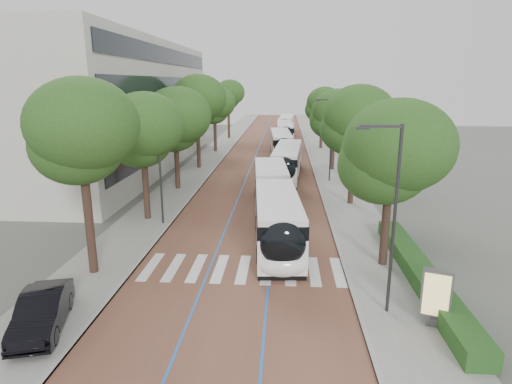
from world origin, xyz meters
TOP-DOWN VIEW (x-y plane):
  - ground at (0.00, 0.00)m, footprint 160.00×160.00m
  - road at (0.00, 40.00)m, footprint 11.00×140.00m
  - sidewalk_left at (-7.50, 40.00)m, footprint 4.00×140.00m
  - sidewalk_right at (7.50, 40.00)m, footprint 4.00×140.00m
  - kerb_left at (-5.60, 40.00)m, footprint 0.20×140.00m
  - kerb_right at (5.60, 40.00)m, footprint 0.20×140.00m
  - zebra_crossing at (0.20, 1.00)m, footprint 10.55×3.60m
  - lane_line_left at (-1.60, 40.00)m, footprint 0.12×126.00m
  - lane_line_right at (1.60, 40.00)m, footprint 0.12×126.00m
  - office_building at (-19.47, 28.00)m, footprint 18.11×40.00m
  - hedge at (9.10, 0.00)m, footprint 1.20×14.00m
  - streetlight_near at (6.62, -3.00)m, footprint 1.82×0.20m
  - streetlight_far at (6.62, 22.00)m, footprint 1.82×0.20m
  - lamp_post_left at (-6.10, 8.00)m, footprint 0.14×0.14m
  - trees_left at (-7.50, 24.41)m, footprint 6.08×60.19m
  - trees_right at (7.70, 21.03)m, footprint 5.66×47.39m
  - lead_bus at (1.66, 8.07)m, footprint 3.87×18.53m
  - bus_queued_0 at (2.59, 23.59)m, footprint 3.32×12.53m
  - bus_queued_1 at (1.84, 36.75)m, footprint 3.27×12.53m
  - bus_queued_2 at (2.32, 50.34)m, footprint 2.79×12.45m
  - bus_queued_3 at (2.58, 64.10)m, footprint 3.19×12.52m
  - ad_panel at (8.42, -3.98)m, footprint 1.20×0.68m
  - parked_car at (-7.20, -5.28)m, footprint 2.78×4.81m

SIDE VIEW (x-z plane):
  - ground at x=0.00m, z-range 0.00..0.00m
  - road at x=0.00m, z-range 0.00..0.02m
  - lane_line_left at x=-1.60m, z-range 0.02..0.03m
  - lane_line_right at x=1.60m, z-range 0.02..0.03m
  - zebra_crossing at x=0.20m, z-range 0.02..0.03m
  - sidewalk_left at x=-7.50m, z-range 0.00..0.12m
  - sidewalk_right at x=7.50m, z-range 0.00..0.12m
  - kerb_left at x=-5.60m, z-range -0.01..0.13m
  - kerb_right at x=5.60m, z-range -0.01..0.13m
  - hedge at x=9.10m, z-range 0.12..0.92m
  - parked_car at x=-7.20m, z-range 0.12..1.62m
  - ad_panel at x=8.42m, z-range 0.18..2.59m
  - bus_queued_0 at x=2.59m, z-range 0.02..3.22m
  - bus_queued_1 at x=1.84m, z-range 0.02..3.22m
  - bus_queued_2 at x=2.32m, z-range 0.02..3.22m
  - bus_queued_3 at x=2.58m, z-range 0.02..3.22m
  - lead_bus at x=1.66m, z-range 0.03..3.23m
  - lamp_post_left at x=-6.10m, z-range 0.12..8.12m
  - streetlight_near at x=6.62m, z-range 0.82..8.82m
  - streetlight_far at x=6.62m, z-range 0.82..8.82m
  - trees_right at x=7.70m, z-range 1.70..10.64m
  - trees_left at x=-7.50m, z-range 1.74..11.69m
  - office_building at x=-19.47m, z-range 0.00..14.00m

